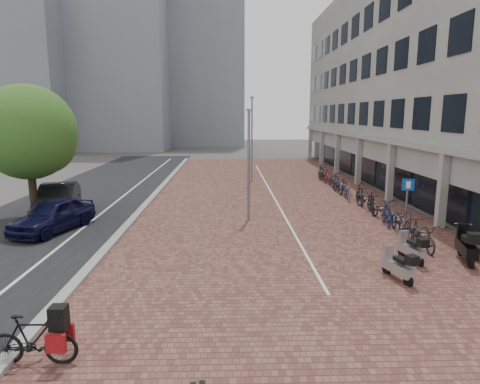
# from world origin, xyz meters

# --- Properties ---
(ground) EXTENTS (140.00, 140.00, 0.00)m
(ground) POSITION_xyz_m (0.00, 0.00, 0.00)
(ground) COLOR #474442
(ground) RESTS_ON ground
(plaza_brick) EXTENTS (14.50, 42.00, 0.04)m
(plaza_brick) POSITION_xyz_m (2.00, 12.00, 0.01)
(plaza_brick) COLOR brown
(plaza_brick) RESTS_ON ground
(street_asphalt) EXTENTS (8.00, 50.00, 0.03)m
(street_asphalt) POSITION_xyz_m (-9.00, 12.00, 0.01)
(street_asphalt) COLOR black
(street_asphalt) RESTS_ON ground
(curb) EXTENTS (0.35, 42.00, 0.14)m
(curb) POSITION_xyz_m (-5.10, 12.00, 0.07)
(curb) COLOR gray
(curb) RESTS_ON ground
(lane_line) EXTENTS (0.12, 44.00, 0.00)m
(lane_line) POSITION_xyz_m (-7.00, 12.00, 0.02)
(lane_line) COLOR white
(lane_line) RESTS_ON street_asphalt
(parking_line) EXTENTS (0.10, 30.00, 0.00)m
(parking_line) POSITION_xyz_m (2.20, 12.00, 0.04)
(parking_line) COLOR white
(parking_line) RESTS_ON plaza_brick
(office_building) EXTENTS (8.40, 40.00, 15.00)m
(office_building) POSITION_xyz_m (12.97, 16.00, 8.44)
(office_building) COLOR #A4A49E
(office_building) RESTS_ON ground
(bg_towers) EXTENTS (33.00, 23.00, 32.00)m
(bg_towers) POSITION_xyz_m (-14.34, 48.94, 13.96)
(bg_towers) COLOR gray
(bg_towers) RESTS_ON ground
(car_navy) EXTENTS (2.89, 4.50, 1.43)m
(car_navy) POSITION_xyz_m (-8.09, 3.96, 0.71)
(car_navy) COLOR black
(car_navy) RESTS_ON ground
(car_dark) EXTENTS (2.61, 4.96, 1.55)m
(car_dark) POSITION_xyz_m (-9.06, 7.02, 0.78)
(car_dark) COLOR black
(car_dark) RESTS_ON ground
(hero_bike) EXTENTS (1.80, 0.55, 1.26)m
(hero_bike) POSITION_xyz_m (-4.50, -6.06, 0.56)
(hero_bike) COLOR black
(hero_bike) RESTS_ON ground
(scooter_front) EXTENTS (0.70, 1.50, 0.99)m
(scooter_front) POSITION_xyz_m (5.66, -0.31, 0.50)
(scooter_front) COLOR #97989C
(scooter_front) RESTS_ON ground
(scooter_mid) EXTENTS (1.01, 1.87, 1.23)m
(scooter_mid) POSITION_xyz_m (7.50, -0.42, 0.62)
(scooter_mid) COLOR black
(scooter_mid) RESTS_ON ground
(scooter_back) EXTENTS (0.81, 1.50, 0.98)m
(scooter_back) POSITION_xyz_m (4.55, -1.93, 0.49)
(scooter_back) COLOR #96959A
(scooter_back) RESTS_ON ground
(parking_sign) EXTENTS (0.48, 0.16, 2.35)m
(parking_sign) POSITION_xyz_m (6.87, 3.11, 1.56)
(parking_sign) COLOR slate
(parking_sign) RESTS_ON ground
(lamp_near) EXTENTS (0.12, 0.12, 5.16)m
(lamp_near) POSITION_xyz_m (0.39, 5.65, 2.58)
(lamp_near) COLOR slate
(lamp_near) RESTS_ON ground
(lamp_far) EXTENTS (0.12, 0.12, 6.16)m
(lamp_far) POSITION_xyz_m (1.21, 17.36, 3.08)
(lamp_far) COLOR gray
(lamp_far) RESTS_ON ground
(street_tree) EXTENTS (4.36, 4.36, 6.35)m
(street_tree) POSITION_xyz_m (-9.65, 6.04, 4.03)
(street_tree) COLOR #382619
(street_tree) RESTS_ON ground
(bike_row) EXTENTS (1.34, 20.42, 1.05)m
(bike_row) POSITION_xyz_m (6.64, 10.20, 0.52)
(bike_row) COLOR black
(bike_row) RESTS_ON ground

